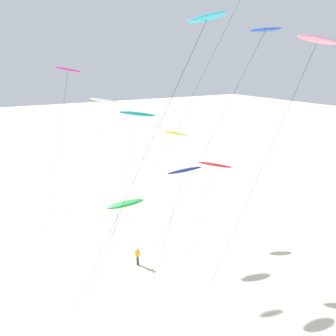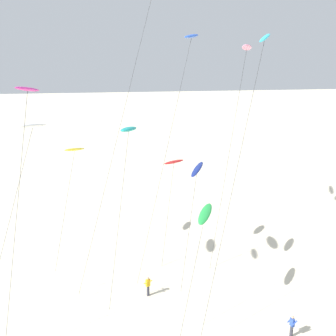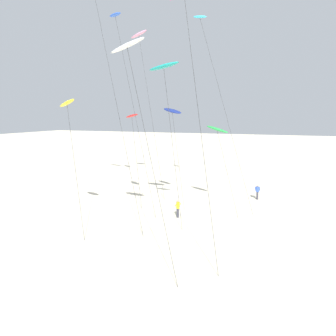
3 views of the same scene
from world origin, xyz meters
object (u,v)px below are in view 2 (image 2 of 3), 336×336
(kite_red, at_px, (174,162))
(kite_yellow, at_px, (74,150))
(kite_pink, at_px, (247,49))
(kite_flyer_middle, at_px, (148,286))
(kite_navy, at_px, (197,170))
(kite_cyan, at_px, (263,44))
(kite_blue, at_px, (191,39))
(kite_green, at_px, (205,214))
(kite_flyer_nearest, at_px, (292,326))
(kite_teal, at_px, (129,130))
(kite_white, at_px, (32,127))
(kite_magenta, at_px, (27,94))

(kite_red, bearing_deg, kite_yellow, 171.76)
(kite_pink, relative_size, kite_flyer_middle, 11.50)
(kite_navy, height_order, kite_cyan, kite_cyan)
(kite_blue, relative_size, kite_flyer_middle, 11.93)
(kite_blue, relative_size, kite_green, 2.36)
(kite_green, bearing_deg, kite_flyer_middle, 146.29)
(kite_flyer_nearest, bearing_deg, kite_flyer_middle, 147.53)
(kite_teal, bearing_deg, kite_white, -178.31)
(kite_pink, distance_m, kite_red, 11.75)
(kite_navy, bearing_deg, kite_magenta, -155.86)
(kite_teal, bearing_deg, kite_blue, 53.67)
(kite_white, height_order, kite_red, kite_white)
(kite_white, xyz_separation_m, kite_blue, (12.41, 7.96, 5.72))
(kite_flyer_middle, bearing_deg, kite_magenta, -157.74)
(kite_pink, bearing_deg, kite_flyer_middle, -138.41)
(kite_yellow, bearing_deg, kite_cyan, -25.66)
(kite_teal, height_order, kite_yellow, kite_teal)
(kite_blue, bearing_deg, kite_white, -147.31)
(kite_white, bearing_deg, kite_red, 26.67)
(kite_green, bearing_deg, kite_teal, 145.56)
(kite_white, height_order, kite_green, kite_white)
(kite_navy, xyz_separation_m, kite_flyer_middle, (-4.13, -2.13, -8.77))
(kite_yellow, bearing_deg, kite_pink, 4.13)
(kite_teal, relative_size, kite_blue, 0.69)
(kite_green, bearing_deg, kite_cyan, 34.75)
(kite_cyan, bearing_deg, kite_flyer_nearest, -80.37)
(kite_pink, distance_m, kite_white, 19.56)
(kite_pink, bearing_deg, kite_blue, 176.83)
(kite_green, bearing_deg, kite_navy, 87.06)
(kite_teal, relative_size, kite_red, 1.44)
(kite_yellow, relative_size, kite_navy, 1.05)
(kite_teal, xyz_separation_m, kite_magenta, (-6.11, -3.86, 3.23))
(kite_teal, bearing_deg, kite_pink, 35.24)
(kite_white, distance_m, kite_blue, 15.81)
(kite_teal, height_order, kite_flyer_nearest, kite_teal)
(kite_yellow, bearing_deg, kite_flyer_nearest, -41.10)
(kite_white, xyz_separation_m, kite_flyer_middle, (7.87, -0.68, -12.79))
(kite_flyer_nearest, bearing_deg, kite_blue, 108.50)
(kite_teal, bearing_deg, kite_flyer_middle, -36.78)
(kite_magenta, bearing_deg, kite_white, 99.14)
(kite_pink, distance_m, kite_cyan, 7.98)
(kite_pink, relative_size, kite_blue, 0.96)
(kite_magenta, height_order, kite_flyer_nearest, kite_magenta)
(kite_green, xyz_separation_m, kite_flyer_nearest, (5.55, -3.41, -7.03))
(kite_pink, xyz_separation_m, kite_flyer_middle, (-9.43, -8.37, -17.68))
(kite_yellow, xyz_separation_m, kite_flyer_middle, (5.78, -7.27, -9.30))
(kite_blue, distance_m, kite_green, 16.07)
(kite_blue, bearing_deg, kite_flyer_nearest, -71.50)
(kite_pink, height_order, kite_blue, kite_blue)
(kite_magenta, distance_m, kite_flyer_middle, 17.49)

